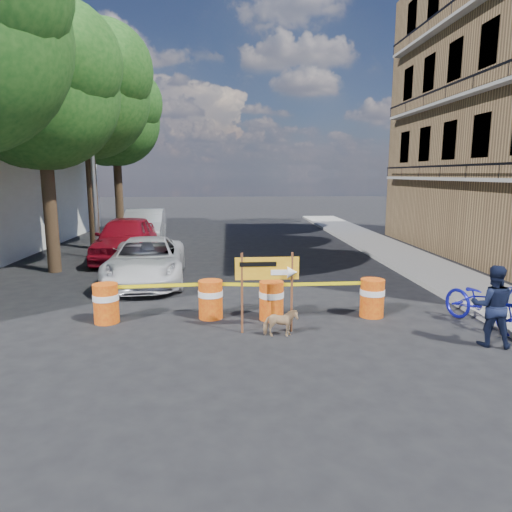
{
  "coord_description": "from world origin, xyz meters",
  "views": [
    {
      "loc": [
        -0.82,
        -8.86,
        3.34
      ],
      "look_at": [
        -0.1,
        2.43,
        1.3
      ],
      "focal_mm": 32.0,
      "sensor_mm": 36.0,
      "label": 1
    }
  ],
  "objects": [
    {
      "name": "ground",
      "position": [
        0.0,
        0.0,
        0.0
      ],
      "size": [
        120.0,
        120.0,
        0.0
      ],
      "primitive_type": "plane",
      "color": "black",
      "rests_on": "ground"
    },
    {
      "name": "sidewalk_east",
      "position": [
        6.2,
        6.0,
        0.07
      ],
      "size": [
        2.4,
        40.0,
        0.15
      ],
      "primitive_type": "cube",
      "color": "gray",
      "rests_on": "ground"
    },
    {
      "name": "tree_mid_a",
      "position": [
        -6.74,
        7.0,
        6.01
      ],
      "size": [
        5.25,
        5.0,
        8.68
      ],
      "color": "#332316",
      "rests_on": "ground"
    },
    {
      "name": "tree_mid_b",
      "position": [
        -6.73,
        12.0,
        6.71
      ],
      "size": [
        5.67,
        5.4,
        9.62
      ],
      "color": "#332316",
      "rests_on": "ground"
    },
    {
      "name": "tree_far",
      "position": [
        -6.74,
        17.0,
        6.22
      ],
      "size": [
        5.04,
        4.8,
        8.84
      ],
      "color": "#332316",
      "rests_on": "ground"
    },
    {
      "name": "streetlamp",
      "position": [
        -5.93,
        9.5,
        4.38
      ],
      "size": [
        1.25,
        0.18,
        8.0
      ],
      "color": "gray",
      "rests_on": "ground"
    },
    {
      "name": "barrel_far_left",
      "position": [
        -3.58,
        1.31,
        0.47
      ],
      "size": [
        0.58,
        0.58,
        0.9
      ],
      "color": "red",
      "rests_on": "ground"
    },
    {
      "name": "barrel_mid_left",
      "position": [
        -1.23,
        1.49,
        0.47
      ],
      "size": [
        0.58,
        0.58,
        0.9
      ],
      "color": "red",
      "rests_on": "ground"
    },
    {
      "name": "barrel_mid_right",
      "position": [
        0.18,
        1.31,
        0.47
      ],
      "size": [
        0.58,
        0.58,
        0.9
      ],
      "color": "red",
      "rests_on": "ground"
    },
    {
      "name": "barrel_far_right",
      "position": [
        2.58,
        1.37,
        0.47
      ],
      "size": [
        0.58,
        0.58,
        0.9
      ],
      "color": "red",
      "rests_on": "ground"
    },
    {
      "name": "detour_sign",
      "position": [
        0.17,
        0.43,
        1.26
      ],
      "size": [
        1.35,
        0.25,
        1.73
      ],
      "rotation": [
        0.0,
        0.0,
        0.01
      ],
      "color": "#592D19",
      "rests_on": "ground"
    },
    {
      "name": "pedestrian",
      "position": [
        4.33,
        -0.6,
        0.81
      ],
      "size": [
        0.95,
        0.84,
        1.61
      ],
      "primitive_type": "imported",
      "rotation": [
        0.0,
        0.0,
        2.79
      ],
      "color": "black",
      "rests_on": "ground"
    },
    {
      "name": "bicycle",
      "position": [
        4.8,
        0.49,
        1.04
      ],
      "size": [
        1.06,
        1.28,
        2.08
      ],
      "primitive_type": "imported",
      "rotation": [
        0.0,
        0.0,
        0.35
      ],
      "color": "#1617B4",
      "rests_on": "ground"
    },
    {
      "name": "dog",
      "position": [
        0.26,
        0.13,
        0.3
      ],
      "size": [
        0.71,
        0.32,
        0.6
      ],
      "primitive_type": "imported",
      "rotation": [
        0.0,
        0.0,
        1.57
      ],
      "color": "tan",
      "rests_on": "ground"
    },
    {
      "name": "suv_white",
      "position": [
        -3.35,
        5.27,
        0.68
      ],
      "size": [
        2.64,
        5.08,
        1.37
      ],
      "primitive_type": "imported",
      "rotation": [
        0.0,
        0.0,
        0.08
      ],
      "color": "silver",
      "rests_on": "ground"
    },
    {
      "name": "sedan_red",
      "position": [
        -4.8,
        9.14,
        0.86
      ],
      "size": [
        2.11,
        5.07,
        1.71
      ],
      "primitive_type": "imported",
      "rotation": [
        0.0,
        0.0,
        0.02
      ],
      "color": "maroon",
      "rests_on": "ground"
    },
    {
      "name": "sedan_silver",
      "position": [
        -4.8,
        13.34,
        0.83
      ],
      "size": [
        2.15,
        5.17,
        1.66
      ],
      "primitive_type": "imported",
      "rotation": [
        0.0,
        0.0,
        0.08
      ],
      "color": "silver",
      "rests_on": "ground"
    }
  ]
}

